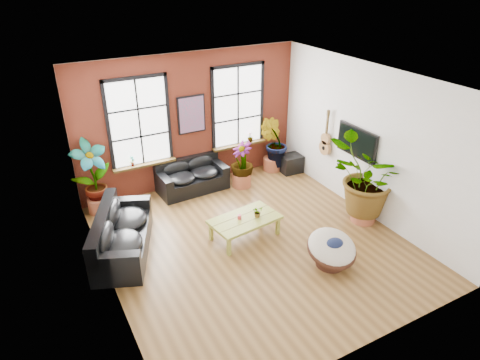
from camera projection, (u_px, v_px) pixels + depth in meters
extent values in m
cube|color=brown|center=(253.00, 243.00, 9.25)|extent=(6.00, 6.50, 0.02)
cube|color=white|center=(256.00, 81.00, 7.64)|extent=(6.00, 6.50, 0.02)
cube|color=#571E14|center=(191.00, 121.00, 10.99)|extent=(6.00, 0.02, 3.50)
cube|color=silver|center=(373.00, 261.00, 5.90)|extent=(6.00, 0.02, 3.50)
cube|color=silver|center=(100.00, 207.00, 7.17)|extent=(0.02, 6.50, 3.50)
cube|color=silver|center=(369.00, 142.00, 9.72)|extent=(0.02, 6.50, 3.50)
cube|color=white|center=(139.00, 123.00, 10.28)|extent=(1.40, 0.02, 2.10)
cube|color=#3C2A10|center=(145.00, 165.00, 10.72)|extent=(1.60, 0.22, 0.06)
cube|color=white|center=(238.00, 107.00, 11.42)|extent=(1.40, 0.02, 2.10)
cube|color=#3C2A10|center=(239.00, 145.00, 11.86)|extent=(1.60, 0.22, 0.06)
cube|color=black|center=(193.00, 183.00, 11.27)|extent=(1.83, 0.94, 0.41)
cube|color=black|center=(187.00, 164.00, 11.33)|extent=(1.80, 0.29, 0.42)
cube|color=black|center=(164.00, 180.00, 10.77)|extent=(0.25, 0.88, 0.21)
cube|color=black|center=(219.00, 166.00, 11.49)|extent=(0.25, 0.88, 0.21)
ellipsoid|color=black|center=(181.00, 178.00, 10.96)|extent=(0.78, 0.76, 0.23)
ellipsoid|color=black|center=(176.00, 169.00, 11.08)|extent=(0.76, 0.26, 0.40)
ellipsoid|color=black|center=(205.00, 172.00, 11.27)|extent=(0.78, 0.76, 0.23)
ellipsoid|color=black|center=(200.00, 163.00, 11.39)|extent=(0.76, 0.26, 0.40)
cube|color=black|center=(124.00, 242.00, 8.88)|extent=(1.77, 2.49, 0.45)
cube|color=black|center=(103.00, 225.00, 8.64)|extent=(1.10, 2.21, 0.46)
cube|color=black|center=(114.00, 260.00, 7.81)|extent=(0.98, 0.59, 0.24)
cube|color=black|center=(129.00, 203.00, 9.63)|extent=(0.98, 0.59, 0.24)
ellipsoid|color=black|center=(122.00, 243.00, 8.35)|extent=(1.13, 1.24, 0.26)
ellipsoid|color=black|center=(106.00, 237.00, 8.25)|extent=(0.62, 1.03, 0.44)
ellipsoid|color=black|center=(128.00, 218.00, 9.15)|extent=(1.13, 1.24, 0.26)
ellipsoid|color=black|center=(114.00, 213.00, 9.05)|extent=(0.62, 1.03, 0.44)
cube|color=olive|center=(245.00, 220.00, 9.24)|extent=(1.58, 1.03, 0.06)
cube|color=#3C2A10|center=(249.00, 221.00, 9.12)|extent=(1.47, 0.20, 0.00)
cube|color=#3C2A10|center=(241.00, 215.00, 9.32)|extent=(1.47, 0.20, 0.00)
cube|color=olive|center=(229.00, 247.00, 8.76)|extent=(0.08, 0.08, 0.41)
cube|color=olive|center=(278.00, 226.00, 9.45)|extent=(0.08, 0.08, 0.41)
cube|color=olive|center=(211.00, 232.00, 9.25)|extent=(0.08, 0.08, 0.41)
cube|color=olive|center=(259.00, 213.00, 9.93)|extent=(0.08, 0.08, 0.41)
cylinder|color=#D3343D|center=(239.00, 217.00, 9.18)|extent=(0.10, 0.10, 0.10)
cylinder|color=#402217|center=(330.00, 260.00, 8.53)|extent=(0.60, 0.60, 0.23)
torus|color=#402217|center=(332.00, 249.00, 8.41)|extent=(1.05, 1.05, 0.45)
ellipsoid|color=beige|center=(332.00, 247.00, 8.38)|extent=(1.01, 1.06, 0.61)
ellipsoid|color=#131B3C|center=(334.00, 243.00, 8.29)|extent=(0.40, 0.33, 0.17)
cube|color=black|center=(191.00, 114.00, 10.84)|extent=(0.74, 0.04, 0.98)
cube|color=#0C7F8C|center=(192.00, 115.00, 10.82)|extent=(0.66, 0.02, 0.90)
cube|color=black|center=(357.00, 142.00, 9.98)|extent=(0.06, 1.25, 0.72)
cube|color=black|center=(356.00, 143.00, 9.96)|extent=(0.01, 1.15, 0.62)
cylinder|color=#B27F4C|center=(325.00, 148.00, 11.01)|extent=(0.09, 0.38, 0.38)
cylinder|color=#B27F4C|center=(326.00, 139.00, 10.90)|extent=(0.09, 0.30, 0.30)
cylinder|color=black|center=(325.00, 148.00, 11.01)|extent=(0.09, 0.11, 0.11)
cube|color=#3C2A10|center=(327.00, 125.00, 10.73)|extent=(0.04, 0.05, 0.55)
cube|color=#3C2A10|center=(328.00, 113.00, 10.58)|extent=(0.06, 0.06, 0.14)
cube|color=black|center=(291.00, 164.00, 12.23)|extent=(0.62, 0.53, 0.50)
cylinder|color=#A35235|center=(99.00, 204.00, 10.31)|extent=(0.66, 0.66, 0.37)
cylinder|color=#A35235|center=(272.00, 164.00, 12.37)|extent=(0.66, 0.66, 0.38)
cylinder|color=#A35235|center=(363.00, 213.00, 9.94)|extent=(0.73, 0.73, 0.41)
cylinder|color=#A35235|center=(242.00, 180.00, 11.48)|extent=(0.64, 0.64, 0.37)
imported|color=#1F4813|center=(93.00, 174.00, 9.94)|extent=(1.04, 0.86, 1.70)
imported|color=#1F4813|center=(274.00, 143.00, 12.06)|extent=(0.97, 0.93, 1.37)
imported|color=#1F4813|center=(367.00, 179.00, 9.55)|extent=(1.88, 1.70, 1.86)
imported|color=#1F4813|center=(242.00, 162.00, 11.27)|extent=(0.67, 0.67, 1.10)
imported|color=#1F4813|center=(257.00, 212.00, 9.23)|extent=(0.26, 0.23, 0.24)
imported|color=#1F4813|center=(132.00, 161.00, 10.52)|extent=(0.17, 0.17, 0.27)
imported|color=#1F4813|center=(250.00, 137.00, 11.94)|extent=(0.19, 0.19, 0.27)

